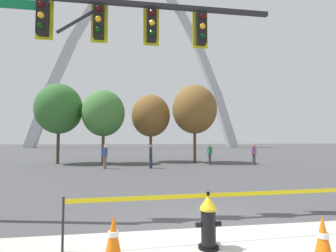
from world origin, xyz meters
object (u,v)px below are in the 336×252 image
object	(u,v)px
fire_hydrant	(208,222)
pedestrian_walking_left	(210,154)
monument_arch	(138,69)
traffic_signal_gantry	(82,44)
traffic_cone_by_hydrant	(113,237)
pedestrian_standing_center	(105,156)
pedestrian_walking_right	(254,154)
pedestrian_near_trees	(151,156)
traffic_cone_mid_sidewalk	(323,239)

from	to	relation	value
fire_hydrant	pedestrian_walking_left	distance (m)	15.26
monument_arch	pedestrian_walking_left	xyz separation A→B (m)	(4.49, -47.98, -20.15)
traffic_signal_gantry	monument_arch	world-z (taller)	monument_arch
pedestrian_walking_left	traffic_signal_gantry	bearing A→B (deg)	-121.08
traffic_cone_by_hydrant	pedestrian_standing_center	world-z (taller)	pedestrian_standing_center
pedestrian_walking_left	pedestrian_walking_right	distance (m)	3.36
traffic_signal_gantry	pedestrian_near_trees	size ratio (longest dim) A/B	4.92
traffic_signal_gantry	pedestrian_walking_right	size ratio (longest dim) A/B	4.92
traffic_cone_by_hydrant	traffic_cone_mid_sidewalk	bearing A→B (deg)	-9.59
traffic_cone_by_hydrant	pedestrian_walking_right	size ratio (longest dim) A/B	0.46
traffic_signal_gantry	pedestrian_walking_right	world-z (taller)	traffic_signal_gantry
monument_arch	traffic_signal_gantry	bearing A→B (deg)	-92.74
fire_hydrant	traffic_signal_gantry	size ratio (longest dim) A/B	0.13
traffic_signal_gantry	pedestrian_standing_center	world-z (taller)	traffic_signal_gantry
traffic_cone_mid_sidewalk	pedestrian_standing_center	distance (m)	14.44
traffic_cone_mid_sidewalk	pedestrian_walking_right	distance (m)	15.83
fire_hydrant	pedestrian_walking_right	distance (m)	15.90
pedestrian_standing_center	pedestrian_near_trees	bearing A→B (deg)	-4.28
traffic_cone_mid_sidewalk	pedestrian_standing_center	xyz separation A→B (m)	(-4.73, 13.64, 0.46)
fire_hydrant	traffic_cone_mid_sidewalk	bearing A→B (deg)	-24.41
pedestrian_walking_left	pedestrian_near_trees	size ratio (longest dim) A/B	1.00
traffic_cone_mid_sidewalk	traffic_signal_gantry	bearing A→B (deg)	144.88
traffic_signal_gantry	pedestrian_near_trees	distance (m)	11.30
traffic_signal_gantry	traffic_cone_by_hydrant	bearing A→B (deg)	-67.49
fire_hydrant	pedestrian_walking_right	size ratio (longest dim) A/B	0.62
traffic_cone_mid_sidewalk	pedestrian_standing_center	world-z (taller)	pedestrian_standing_center
traffic_cone_by_hydrant	traffic_signal_gantry	world-z (taller)	traffic_signal_gantry
traffic_cone_by_hydrant	pedestrian_near_trees	xyz separation A→B (m)	(1.60, 12.86, 0.46)
traffic_cone_by_hydrant	pedestrian_walking_left	world-z (taller)	pedestrian_walking_left
pedestrian_walking_right	pedestrian_standing_center	bearing A→B (deg)	-175.61
traffic_signal_gantry	pedestrian_walking_right	bearing A→B (deg)	47.16
monument_arch	pedestrian_walking_left	bearing A→B (deg)	-84.65
fire_hydrant	pedestrian_near_trees	world-z (taller)	pedestrian_near_trees
fire_hydrant	traffic_cone_by_hydrant	xyz separation A→B (m)	(-1.64, -0.19, -0.11)
traffic_cone_mid_sidewalk	pedestrian_walking_left	size ratio (longest dim) A/B	0.46
traffic_cone_by_hydrant	traffic_cone_mid_sidewalk	distance (m)	3.32
traffic_cone_mid_sidewalk	traffic_signal_gantry	size ratio (longest dim) A/B	0.09
traffic_cone_mid_sidewalk	pedestrian_standing_center	size ratio (longest dim) A/B	0.46
traffic_cone_by_hydrant	pedestrian_standing_center	size ratio (longest dim) A/B	0.46
traffic_signal_gantry	pedestrian_near_trees	xyz separation A→B (m)	(2.62, 10.39, -3.59)
fire_hydrant	traffic_cone_by_hydrant	distance (m)	1.65
traffic_cone_mid_sidewalk	pedestrian_near_trees	size ratio (longest dim) A/B	0.46
monument_arch	pedestrian_standing_center	size ratio (longest dim) A/B	34.96
fire_hydrant	traffic_signal_gantry	xyz separation A→B (m)	(-2.66, 2.28, 3.94)
fire_hydrant	monument_arch	world-z (taller)	monument_arch
fire_hydrant	pedestrian_near_trees	xyz separation A→B (m)	(-0.03, 12.67, 0.35)
fire_hydrant	pedestrian_near_trees	bearing A→B (deg)	90.15
pedestrian_walking_left	pedestrian_walking_right	xyz separation A→B (m)	(3.27, -0.76, 0.00)
pedestrian_walking_left	pedestrian_near_trees	distance (m)	5.09
traffic_cone_by_hydrant	pedestrian_walking_left	size ratio (longest dim) A/B	0.46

